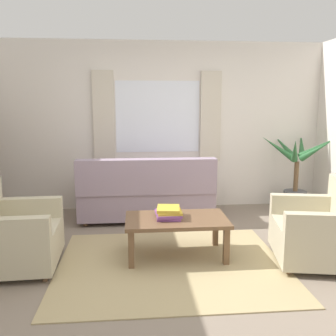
{
  "coord_description": "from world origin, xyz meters",
  "views": [
    {
      "loc": [
        -0.36,
        -3.58,
        1.67
      ],
      "look_at": [
        0.03,
        0.7,
        0.9
      ],
      "focal_mm": 39.35,
      "sensor_mm": 36.0,
      "label": 1
    }
  ],
  "objects": [
    {
      "name": "area_rug",
      "position": [
        0.0,
        0.0,
        0.01
      ],
      "size": [
        2.34,
        1.91,
        0.01
      ],
      "primitive_type": "cube",
      "color": "tan",
      "rests_on": "ground_plane"
    },
    {
      "name": "window_with_curtains",
      "position": [
        0.0,
        2.18,
        1.45
      ],
      "size": [
        1.98,
        0.07,
        1.4
      ],
      "color": "white"
    },
    {
      "name": "wall_back",
      "position": [
        0.0,
        2.26,
        1.3
      ],
      "size": [
        5.32,
        0.12,
        2.6
      ],
      "primitive_type": "cube",
      "color": "silver",
      "rests_on": "ground_plane"
    },
    {
      "name": "potted_plant",
      "position": [
        2.12,
        1.78,
        0.57
      ],
      "size": [
        1.18,
        1.09,
        1.22
      ],
      "color": "#56565B",
      "rests_on": "ground_plane"
    },
    {
      "name": "coffee_table",
      "position": [
        0.08,
        0.21,
        0.38
      ],
      "size": [
        1.1,
        0.64,
        0.44
      ],
      "color": "brown",
      "rests_on": "ground_plane"
    },
    {
      "name": "book_stack_on_table",
      "position": [
        -0.01,
        0.23,
        0.5
      ],
      "size": [
        0.28,
        0.33,
        0.12
      ],
      "color": "#7F478C",
      "rests_on": "coffee_table"
    },
    {
      "name": "armchair_left",
      "position": [
        -1.63,
        0.09,
        0.35
      ],
      "size": [
        0.86,
        0.87,
        0.88
      ],
      "rotation": [
        0.0,
        0.0,
        1.61
      ],
      "color": "#BCB293",
      "rests_on": "ground_plane"
    },
    {
      "name": "ground_plane",
      "position": [
        0.0,
        0.0,
        0.0
      ],
      "size": [
        6.24,
        6.24,
        0.0
      ],
      "primitive_type": "plane",
      "color": "gray"
    },
    {
      "name": "armchair_right",
      "position": [
        1.57,
        -0.06,
        0.35
      ],
      "size": [
        0.96,
        0.98,
        0.88
      ],
      "rotation": [
        0.0,
        0.0,
        -1.76
      ],
      "color": "#BCB293",
      "rests_on": "ground_plane"
    },
    {
      "name": "couch",
      "position": [
        -0.21,
        1.57,
        0.37
      ],
      "size": [
        1.9,
        0.82,
        0.92
      ],
      "rotation": [
        0.0,
        0.0,
        3.14
      ],
      "color": "#998499",
      "rests_on": "ground_plane"
    }
  ]
}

